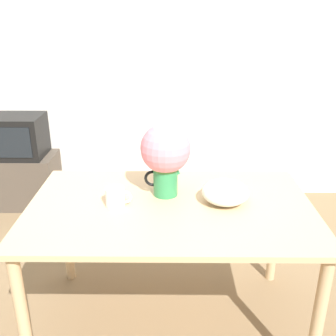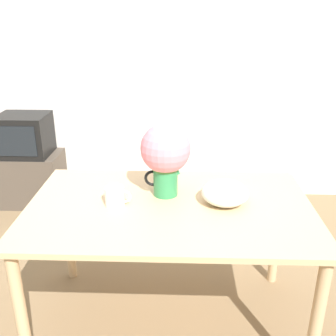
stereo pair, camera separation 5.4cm
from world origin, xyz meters
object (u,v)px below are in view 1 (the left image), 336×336
object	(u,v)px
tv_set	(19,136)
flower_vase	(165,154)
coffee_mug	(116,197)
white_bowl	(225,192)

from	to	relation	value
tv_set	flower_vase	bearing A→B (deg)	-46.04
coffee_mug	tv_set	world-z (taller)	coffee_mug
flower_vase	coffee_mug	size ratio (longest dim) A/B	2.93
flower_vase	tv_set	bearing A→B (deg)	133.96
flower_vase	tv_set	world-z (taller)	flower_vase
coffee_mug	white_bowl	xyz separation A→B (m)	(0.58, 0.05, 0.01)
coffee_mug	white_bowl	world-z (taller)	white_bowl
flower_vase	white_bowl	xyz separation A→B (m)	(0.32, -0.10, -0.18)
flower_vase	coffee_mug	xyz separation A→B (m)	(-0.26, -0.14, -0.19)
coffee_mug	white_bowl	distance (m)	0.58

